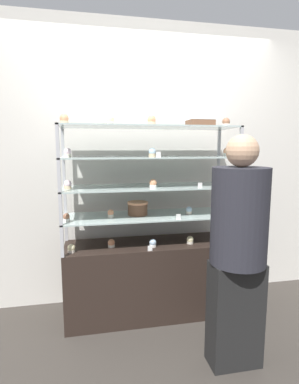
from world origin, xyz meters
TOP-DOWN VIEW (x-y plane):
  - ground_plane at (0.00, 0.00)m, footprint 20.00×20.00m
  - back_wall at (0.00, 0.37)m, footprint 8.00×0.05m
  - display_base at (0.00, 0.00)m, footprint 1.44×0.44m
  - display_riser_lower at (0.00, 0.00)m, footprint 1.44×0.44m
  - display_riser_middle at (0.00, 0.00)m, footprint 1.44×0.44m
  - display_riser_upper at (0.00, 0.00)m, footprint 1.44×0.44m
  - display_riser_top at (0.00, 0.00)m, footprint 1.44×0.44m
  - layer_cake_centerpiece at (-0.10, 0.02)m, footprint 0.17×0.17m
  - sheet_cake_frosted at (0.42, -0.03)m, footprint 0.21×0.18m
  - cupcake_0 at (-0.65, -0.12)m, footprint 0.06×0.06m
  - cupcake_1 at (-0.33, -0.05)m, footprint 0.06×0.06m
  - cupcake_2 at (0.01, -0.11)m, footprint 0.06×0.06m
  - cupcake_3 at (0.34, -0.09)m, footprint 0.06×0.06m
  - cupcake_4 at (0.66, -0.09)m, footprint 0.06×0.06m
  - price_tag_0 at (-0.04, -0.20)m, footprint 0.04×0.00m
  - cupcake_5 at (-0.68, -0.11)m, footprint 0.05×0.05m
  - cupcake_6 at (-0.33, -0.03)m, footprint 0.05×0.05m
  - cupcake_7 at (0.34, -0.04)m, footprint 0.05×0.05m
  - cupcake_8 at (0.66, -0.04)m, footprint 0.05×0.05m
  - price_tag_1 at (0.20, -0.20)m, footprint 0.04×0.00m
  - cupcake_9 at (-0.66, -0.04)m, footprint 0.06×0.06m
  - cupcake_10 at (0.01, -0.09)m, footprint 0.06×0.06m
  - cupcake_11 at (0.65, -0.09)m, footprint 0.06×0.06m
  - price_tag_2 at (0.37, -0.20)m, footprint 0.04×0.00m
  - cupcake_12 at (-0.65, -0.05)m, footprint 0.06×0.06m
  - cupcake_13 at (-0.00, -0.11)m, footprint 0.06×0.06m
  - cupcake_14 at (0.66, -0.05)m, footprint 0.06×0.06m
  - price_tag_3 at (0.03, -0.20)m, footprint 0.04×0.00m
  - cupcake_15 at (-0.66, -0.09)m, footprint 0.06×0.06m
  - cupcake_16 at (-0.33, -0.10)m, footprint 0.06×0.06m
  - cupcake_17 at (-0.01, -0.12)m, footprint 0.06×0.06m
  - cupcake_18 at (0.65, -0.05)m, footprint 0.06×0.06m
  - price_tag_4 at (-0.13, -0.20)m, footprint 0.04×0.00m
  - donut_glazed at (-0.39, 0.01)m, footprint 0.14×0.14m
  - customer_figure at (0.44, -0.73)m, footprint 0.36×0.36m

SIDE VIEW (x-z plane):
  - ground_plane at x=0.00m, z-range 0.00..0.00m
  - display_base at x=0.00m, z-range 0.00..0.65m
  - price_tag_0 at x=-0.04m, z-range 0.65..0.69m
  - cupcake_0 at x=-0.65m, z-range 0.65..0.71m
  - cupcake_1 at x=-0.33m, z-range 0.65..0.71m
  - cupcake_2 at x=0.01m, z-range 0.65..0.71m
  - cupcake_3 at x=0.34m, z-range 0.65..0.71m
  - cupcake_4 at x=0.66m, z-range 0.65..0.71m
  - customer_figure at x=0.44m, z-range 0.05..1.60m
  - display_riser_lower at x=0.00m, z-range 0.76..1.01m
  - price_tag_1 at x=0.20m, z-range 0.90..0.94m
  - cupcake_5 at x=-0.68m, z-range 0.89..0.96m
  - cupcake_6 at x=-0.33m, z-range 0.89..0.96m
  - cupcake_7 at x=0.34m, z-range 0.89..0.96m
  - cupcake_8 at x=0.66m, z-range 0.89..0.96m
  - layer_cake_centerpiece at x=-0.10m, z-range 0.90..1.01m
  - display_riser_middle at x=0.00m, z-range 1.01..1.25m
  - price_tag_2 at x=0.37m, z-range 1.14..1.19m
  - cupcake_9 at x=-0.66m, z-range 1.14..1.21m
  - cupcake_10 at x=0.01m, z-range 1.14..1.21m
  - cupcake_11 at x=0.65m, z-range 1.14..1.21m
  - back_wall at x=0.00m, z-range 0.00..2.60m
  - display_riser_upper at x=0.00m, z-range 1.25..1.50m
  - price_tag_3 at x=0.03m, z-range 1.39..1.43m
  - cupcake_12 at x=-0.65m, z-range 1.39..1.46m
  - cupcake_13 at x=0.00m, z-range 1.39..1.46m
  - cupcake_14 at x=0.66m, z-range 1.39..1.46m
  - display_riser_top at x=0.00m, z-range 1.50..1.75m
  - donut_glazed at x=-0.39m, z-range 1.64..1.67m
  - price_tag_4 at x=-0.13m, z-range 1.64..1.68m
  - sheet_cake_frosted at x=0.42m, z-range 1.64..1.70m
  - cupcake_15 at x=-0.66m, z-range 1.63..1.71m
  - cupcake_16 at x=-0.33m, z-range 1.63..1.71m
  - cupcake_17 at x=-0.01m, z-range 1.63..1.71m
  - cupcake_18 at x=0.65m, z-range 1.63..1.71m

